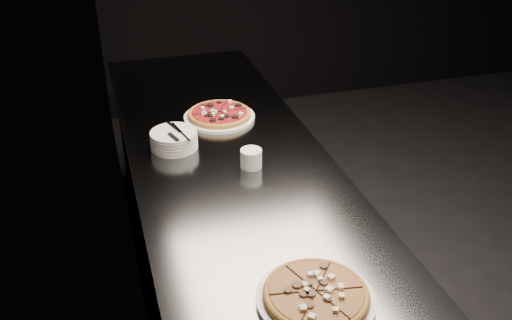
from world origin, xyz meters
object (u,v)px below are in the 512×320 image
object	(u,v)px
pizza_mushroom	(316,296)
cutlery	(176,133)
pizza_tomato	(219,115)
plate_stack	(174,140)
counter	(233,256)
ramekin	(251,158)

from	to	relation	value
pizza_mushroom	cutlery	distance (m)	0.96
pizza_tomato	plate_stack	xyz separation A→B (m)	(-0.23, -0.20, 0.01)
counter	plate_stack	distance (m)	0.55
pizza_tomato	cutlery	xyz separation A→B (m)	(-0.22, -0.22, 0.05)
pizza_mushroom	plate_stack	bearing A→B (deg)	102.51
plate_stack	cutlery	bearing A→B (deg)	-62.38
counter	pizza_mushroom	xyz separation A→B (m)	(0.02, -0.79, 0.48)
counter	plate_stack	size ratio (longest dim) A/B	13.55
pizza_tomato	ramekin	size ratio (longest dim) A/B	3.84
counter	cutlery	world-z (taller)	cutlery
counter	ramekin	bearing A→B (deg)	-49.27
plate_stack	cutlery	size ratio (longest dim) A/B	0.93
pizza_mushroom	pizza_tomato	size ratio (longest dim) A/B	1.06
pizza_mushroom	cutlery	world-z (taller)	cutlery
pizza_mushroom	pizza_tomato	bearing A→B (deg)	89.11
pizza_mushroom	plate_stack	xyz separation A→B (m)	(-0.21, 0.95, 0.01)
cutlery	counter	bearing A→B (deg)	-57.37
counter	ramekin	world-z (taller)	ramekin
cutlery	ramekin	distance (m)	0.32
pizza_mushroom	ramekin	xyz separation A→B (m)	(0.03, 0.72, 0.02)
pizza_tomato	ramekin	bearing A→B (deg)	-87.77
pizza_mushroom	pizza_tomato	xyz separation A→B (m)	(0.02, 1.15, -0.00)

